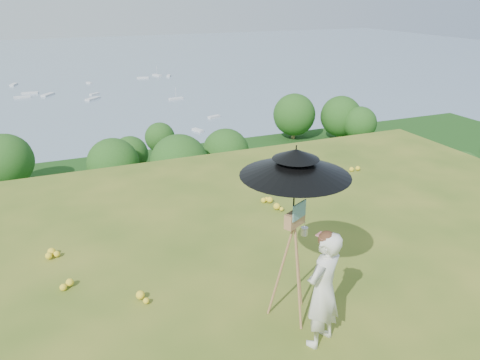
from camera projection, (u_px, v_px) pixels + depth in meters
name	position (u px, v px, depth m)	size (l,w,h in m)	color
ground	(342.00, 300.00, 6.77)	(14.00, 14.00, 0.00)	#415F1B
forest_slope	(122.00, 343.00, 47.53)	(140.00, 56.00, 22.00)	#13380F
shoreline_tier	(88.00, 232.00, 84.36)	(170.00, 28.00, 8.00)	#6C6456
bay_water	(50.00, 78.00, 224.77)	(700.00, 700.00, 0.00)	#6E8B9D
slope_trees	(107.00, 220.00, 42.30)	(110.00, 50.00, 6.00)	#1E4815
harbor_town	(83.00, 199.00, 81.93)	(110.00, 22.00, 5.00)	silver
moored_boats	(19.00, 117.00, 152.56)	(140.00, 140.00, 0.70)	silver
wildflowers	(333.00, 288.00, 6.96)	(10.00, 10.50, 0.12)	yellow
painter	(323.00, 290.00, 5.68)	(0.57, 0.38, 1.57)	beige
field_easel	(293.00, 261.00, 6.14)	(0.66, 0.66, 1.73)	#A06E43
sun_umbrella	(295.00, 185.00, 5.76)	(1.37, 1.37, 1.03)	black
painter_cap	(327.00, 236.00, 5.41)	(0.20, 0.24, 0.10)	#D17274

